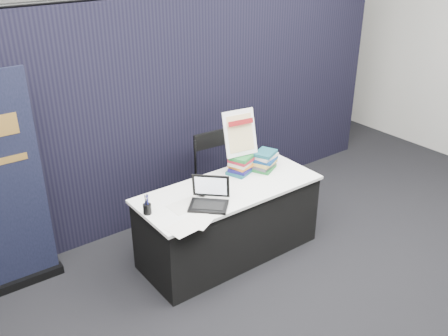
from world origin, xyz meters
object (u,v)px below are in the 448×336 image
(laptop, at_px, (205,199))
(book_stack_short, at_px, (265,160))
(display_table, at_px, (229,221))
(book_stack_tall, at_px, (241,164))
(info_sign, at_px, (240,133))
(stacking_chair, at_px, (223,177))

(laptop, relative_size, book_stack_short, 1.63)
(display_table, xyz_separation_m, book_stack_short, (0.53, 0.10, 0.47))
(book_stack_tall, height_order, info_sign, info_sign)
(book_stack_tall, bearing_deg, laptop, -154.53)
(stacking_chair, bearing_deg, display_table, -116.29)
(display_table, relative_size, stacking_chair, 1.73)
(laptop, xyz_separation_m, stacking_chair, (0.66, 0.63, -0.23))
(book_stack_short, height_order, stacking_chair, stacking_chair)
(display_table, xyz_separation_m, book_stack_tall, (0.29, 0.18, 0.47))
(info_sign, relative_size, stacking_chair, 0.45)
(display_table, bearing_deg, stacking_chair, 59.35)
(info_sign, bearing_deg, laptop, -143.77)
(laptop, bearing_deg, book_stack_short, 59.18)
(book_stack_short, bearing_deg, book_stack_tall, 162.88)
(laptop, distance_m, book_stack_short, 0.93)
(book_stack_tall, xyz_separation_m, book_stack_short, (0.24, -0.07, 0.00))
(book_stack_short, bearing_deg, laptop, -165.06)
(book_stack_short, xyz_separation_m, stacking_chair, (-0.24, 0.39, -0.27))
(book_stack_short, bearing_deg, stacking_chair, 122.22)
(book_stack_tall, relative_size, info_sign, 0.62)
(laptop, height_order, stacking_chair, stacking_chair)
(display_table, distance_m, book_stack_tall, 0.58)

